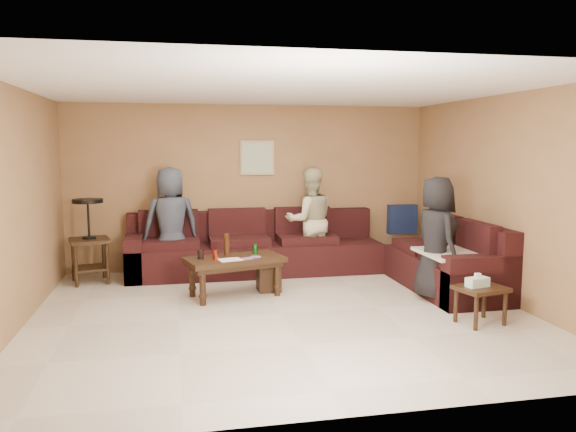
# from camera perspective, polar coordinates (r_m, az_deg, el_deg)

# --- Properties ---
(room) EXTENTS (5.60, 5.50, 2.50)m
(room) POSITION_cam_1_polar(r_m,az_deg,el_deg) (6.17, -0.72, 5.09)
(room) COLOR beige
(room) RESTS_ON ground
(sectional_sofa) EXTENTS (4.65, 2.90, 0.97)m
(sectional_sofa) POSITION_cam_1_polar(r_m,az_deg,el_deg) (7.97, 3.03, -4.12)
(sectional_sofa) COLOR black
(sectional_sofa) RESTS_ON ground
(coffee_table) EXTENTS (1.31, 0.88, 0.78)m
(coffee_table) POSITION_cam_1_polar(r_m,az_deg,el_deg) (7.08, -5.47, -4.80)
(coffee_table) COLOR black
(coffee_table) RESTS_ON ground
(end_table_left) EXTENTS (0.61, 0.61, 1.16)m
(end_table_left) POSITION_cam_1_polar(r_m,az_deg,el_deg) (8.18, -19.53, -2.24)
(end_table_left) COLOR black
(end_table_left) RESTS_ON ground
(side_table_right) EXTENTS (0.57, 0.50, 0.55)m
(side_table_right) POSITION_cam_1_polar(r_m,az_deg,el_deg) (6.32, 18.94, -7.21)
(side_table_right) COLOR black
(side_table_right) RESTS_ON ground
(waste_bin) EXTENTS (0.29, 0.29, 0.34)m
(waste_bin) POSITION_cam_1_polar(r_m,az_deg,el_deg) (7.37, -1.97, -6.29)
(waste_bin) COLOR black
(waste_bin) RESTS_ON ground
(wall_art) EXTENTS (0.52, 0.04, 0.52)m
(wall_art) POSITION_cam_1_polar(r_m,az_deg,el_deg) (8.62, -3.14, 5.93)
(wall_art) COLOR tan
(wall_art) RESTS_ON ground
(person_left) EXTENTS (0.86, 0.64, 1.59)m
(person_left) POSITION_cam_1_polar(r_m,az_deg,el_deg) (8.13, -11.80, -0.68)
(person_left) COLOR #323846
(person_left) RESTS_ON ground
(person_middle) EXTENTS (0.77, 0.61, 1.56)m
(person_middle) POSITION_cam_1_polar(r_m,az_deg,el_deg) (8.33, 2.25, -0.47)
(person_middle) COLOR #C5BE92
(person_middle) RESTS_ON ground
(person_right) EXTENTS (0.54, 0.78, 1.52)m
(person_right) POSITION_cam_1_polar(r_m,az_deg,el_deg) (7.08, 14.82, -2.23)
(person_right) COLOR black
(person_right) RESTS_ON ground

